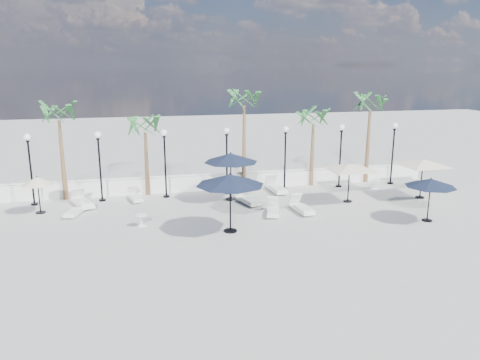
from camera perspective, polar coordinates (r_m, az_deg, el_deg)
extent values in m
plane|color=#A4A49F|center=(21.21, 1.81, -6.22)|extent=(100.00, 100.00, 0.00)
cube|color=silver|center=(28.09, -1.99, -0.23)|extent=(26.00, 0.30, 0.90)
cube|color=silver|center=(27.97, -2.00, 0.80)|extent=(26.00, 0.12, 0.08)
cylinder|color=black|center=(27.34, -23.76, -2.69)|extent=(0.36, 0.36, 0.10)
cylinder|color=black|center=(26.94, -24.11, 0.78)|extent=(0.10, 0.10, 3.50)
cylinder|color=black|center=(26.64, -24.47, 4.34)|extent=(0.18, 0.18, 0.10)
sphere|color=white|center=(26.61, -24.51, 4.79)|extent=(0.36, 0.36, 0.36)
cylinder|color=black|center=(26.85, -16.43, -2.35)|extent=(0.36, 0.36, 0.10)
cylinder|color=black|center=(26.45, -16.68, 1.19)|extent=(0.10, 0.10, 3.50)
cylinder|color=black|center=(26.15, -16.93, 4.83)|extent=(0.18, 0.18, 0.10)
sphere|color=white|center=(26.12, -16.96, 5.28)|extent=(0.36, 0.36, 0.36)
cylinder|color=black|center=(26.82, -8.95, -1.96)|extent=(0.36, 0.36, 0.10)
cylinder|color=black|center=(26.42, -9.09, 1.59)|extent=(0.10, 0.10, 3.50)
cylinder|color=black|center=(26.11, -9.23, 5.24)|extent=(0.18, 0.18, 0.10)
sphere|color=white|center=(26.08, -9.25, 5.69)|extent=(0.36, 0.36, 0.36)
cylinder|color=black|center=(27.25, -1.59, -1.54)|extent=(0.36, 0.36, 0.10)
cylinder|color=black|center=(26.84, -1.62, 1.96)|extent=(0.10, 0.10, 3.50)
cylinder|color=black|center=(26.55, -1.64, 5.55)|extent=(0.18, 0.18, 0.10)
sphere|color=white|center=(26.52, -1.65, 6.00)|extent=(0.36, 0.36, 0.36)
cylinder|color=black|center=(28.10, 5.43, -1.12)|extent=(0.36, 0.36, 0.10)
cylinder|color=black|center=(27.71, 5.51, 2.27)|extent=(0.10, 0.10, 3.50)
cylinder|color=black|center=(27.42, 5.59, 5.76)|extent=(0.18, 0.18, 0.10)
sphere|color=white|center=(27.40, 5.60, 6.19)|extent=(0.36, 0.36, 0.36)
cylinder|color=black|center=(29.35, 11.94, -0.72)|extent=(0.36, 0.36, 0.10)
cylinder|color=black|center=(28.98, 12.11, 2.54)|extent=(0.10, 0.10, 3.50)
cylinder|color=black|center=(28.70, 12.28, 5.87)|extent=(0.18, 0.18, 0.10)
sphere|color=white|center=(28.68, 12.30, 6.28)|extent=(0.36, 0.36, 0.36)
cylinder|color=black|center=(30.95, 17.85, -0.34)|extent=(0.36, 0.36, 0.10)
cylinder|color=black|center=(30.60, 18.09, 2.75)|extent=(0.10, 0.10, 3.50)
cylinder|color=black|center=(30.34, 18.33, 5.90)|extent=(0.18, 0.18, 0.10)
sphere|color=white|center=(30.31, 18.36, 6.29)|extent=(0.36, 0.36, 0.36)
cone|color=brown|center=(27.36, -20.81, 2.24)|extent=(0.28, 0.28, 4.40)
cone|color=brown|center=(27.15, -11.31, 1.93)|extent=(0.28, 0.28, 3.60)
cone|color=brown|center=(27.72, 0.49, 3.92)|extent=(0.28, 0.28, 5.00)
cone|color=brown|center=(29.09, 8.78, 3.03)|extent=(0.28, 0.28, 3.80)
cone|color=brown|center=(30.56, 15.30, 3.98)|extent=(0.28, 0.28, 4.60)
cube|color=silver|center=(26.05, -18.61, -2.74)|extent=(1.41, 2.15, 0.11)
cube|color=silver|center=(25.76, -18.46, -2.63)|extent=(1.12, 1.52, 0.11)
cube|color=silver|center=(26.71, -19.19, -1.47)|extent=(0.78, 0.69, 0.64)
cube|color=silver|center=(26.47, -12.65, -2.16)|extent=(0.92, 1.73, 0.09)
cube|color=silver|center=(26.23, -12.54, -2.07)|extent=(0.76, 1.20, 0.09)
cube|color=silver|center=(27.01, -13.02, -1.13)|extent=(0.59, 0.50, 0.52)
cube|color=silver|center=(24.80, -19.47, -3.71)|extent=(0.97, 1.77, 0.09)
cube|color=silver|center=(24.57, -19.67, -3.64)|extent=(0.80, 1.23, 0.09)
cube|color=silver|center=(25.32, -18.97, -2.52)|extent=(0.61, 0.52, 0.53)
cube|color=silver|center=(23.49, 4.05, -3.86)|extent=(1.09, 1.88, 0.10)
cube|color=silver|center=(23.23, 4.05, -3.79)|extent=(0.88, 1.32, 0.10)
cube|color=silver|center=(24.08, 4.06, -2.53)|extent=(0.66, 0.57, 0.56)
cube|color=silver|center=(27.61, 4.40, -1.11)|extent=(0.92, 2.17, 0.11)
cube|color=silver|center=(27.33, 4.64, -1.00)|extent=(0.81, 1.49, 0.11)
cube|color=silver|center=(28.27, 3.74, 0.14)|extent=(0.71, 0.57, 0.66)
cube|color=silver|center=(25.25, 0.93, -2.54)|extent=(1.16, 2.03, 0.10)
cube|color=silver|center=(25.00, 1.23, -2.43)|extent=(0.94, 1.42, 0.10)
cube|color=silver|center=(25.80, 0.07, -1.29)|extent=(0.71, 0.61, 0.60)
cube|color=silver|center=(24.00, 7.52, -3.54)|extent=(0.83, 1.97, 0.10)
cube|color=silver|center=(23.74, 7.80, -3.46)|extent=(0.73, 1.35, 0.10)
cube|color=silver|center=(24.56, 6.76, -2.18)|extent=(0.64, 0.51, 0.60)
cylinder|color=silver|center=(22.31, -11.89, -5.46)|extent=(0.43, 0.43, 0.03)
cylinder|color=silver|center=(22.23, -11.92, -4.87)|extent=(0.06, 0.06, 0.52)
cylinder|color=silver|center=(22.15, -11.95, -4.21)|extent=(0.56, 0.56, 0.03)
cylinder|color=silver|center=(25.87, -0.57, -2.46)|extent=(0.44, 0.44, 0.03)
cylinder|color=silver|center=(25.80, -0.57, -1.94)|extent=(0.07, 0.07, 0.52)
cylinder|color=silver|center=(25.73, -0.57, -1.35)|extent=(0.57, 0.57, 0.03)
cylinder|color=silver|center=(29.36, 16.08, -1.03)|extent=(0.44, 0.44, 0.03)
cylinder|color=silver|center=(29.30, 16.11, -0.56)|extent=(0.07, 0.07, 0.53)
cylinder|color=silver|center=(29.24, 16.15, -0.04)|extent=(0.57, 0.57, 0.03)
cylinder|color=black|center=(21.13, -1.18, -6.21)|extent=(0.59, 0.59, 0.06)
cylinder|color=black|center=(20.73, -1.19, -2.93)|extent=(0.07, 0.07, 2.59)
cone|color=black|center=(20.44, -1.21, 0.03)|extent=(3.06, 3.06, 0.48)
sphere|color=black|center=(20.38, -1.21, 0.76)|extent=(0.08, 0.08, 0.08)
cylinder|color=black|center=(26.00, -1.11, -2.34)|extent=(0.60, 0.60, 0.06)
cylinder|color=black|center=(25.68, -1.13, 0.35)|extent=(0.07, 0.07, 2.57)
cone|color=black|center=(25.45, -1.14, 2.74)|extent=(3.00, 3.00, 0.48)
sphere|color=black|center=(25.40, -1.14, 3.33)|extent=(0.09, 0.09, 0.09)
cylinder|color=black|center=(24.25, 21.83, -4.58)|extent=(0.48, 0.48, 0.05)
cylinder|color=black|center=(23.97, 22.04, -2.32)|extent=(0.06, 0.06, 2.04)
cone|color=black|center=(23.76, 22.23, -0.31)|extent=(2.38, 2.38, 0.38)
sphere|color=black|center=(23.71, 22.28, 0.19)|extent=(0.07, 0.07, 0.07)
cylinder|color=black|center=(26.28, 12.99, -2.53)|extent=(0.47, 0.47, 0.05)
cylinder|color=black|center=(26.02, 13.11, -0.37)|extent=(0.06, 0.06, 2.10)
pyramid|color=beige|center=(25.78, 13.24, 1.94)|extent=(4.65, 4.65, 0.32)
cylinder|color=black|center=(28.24, 21.06, -1.98)|extent=(0.50, 0.50, 0.06)
cylinder|color=black|center=(27.98, 21.25, 0.11)|extent=(0.07, 0.07, 2.18)
pyramid|color=beige|center=(27.76, 21.45, 2.35)|extent=(4.74, 4.74, 0.34)
cylinder|color=black|center=(25.75, -23.12, -3.66)|extent=(0.49, 0.49, 0.05)
cylinder|color=black|center=(25.51, -23.31, -1.75)|extent=(0.06, 0.06, 1.83)
cone|color=beige|center=(25.34, -23.47, -0.10)|extent=(1.57, 1.57, 0.39)
sphere|color=black|center=(25.29, -23.52, 0.38)|extent=(0.07, 0.07, 0.07)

